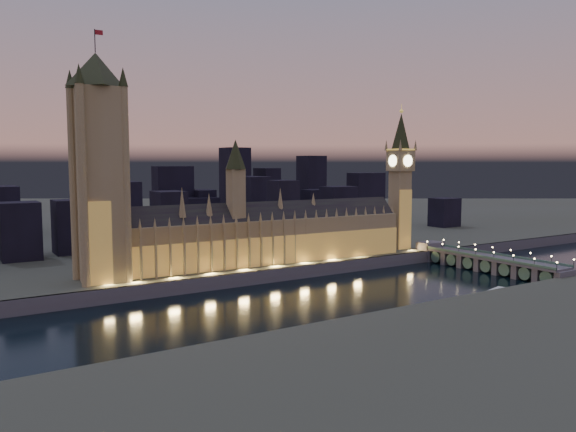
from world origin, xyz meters
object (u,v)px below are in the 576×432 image
river_boat (495,296)px  elizabeth_tower (400,169)px  victoria_tower (99,158)px  westminster_bridge (484,262)px  palace_of_westminster (263,234)px

river_boat → elizabeth_tower: bearing=69.6°
victoria_tower → elizabeth_tower: victoria_tower is taller
elizabeth_tower → westminster_bridge: (15.28, -65.37, -61.36)m
palace_of_westminster → river_boat: bearing=-58.8°
victoria_tower → palace_of_westminster: bearing=-0.1°
palace_of_westminster → river_boat: size_ratio=4.46×
palace_of_westminster → river_boat: (72.64, -119.75, -24.81)m
palace_of_westminster → elizabeth_tower: size_ratio=1.90×
river_boat → victoria_tower: bearing=145.3°
westminster_bridge → river_boat: (-60.00, -54.55, -4.43)m
victoria_tower → westminster_bridge: victoria_tower is taller
westminster_bridge → river_boat: westminster_bridge is taller
elizabeth_tower → westminster_bridge: 90.95m
westminster_bridge → victoria_tower: bearing=164.3°
victoria_tower → elizabeth_tower: (218.00, -0.01, -7.03)m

